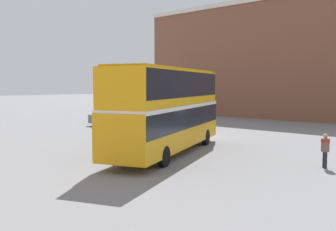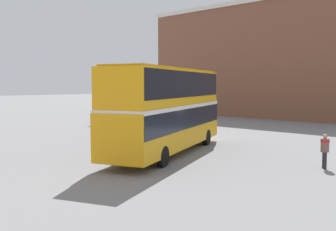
{
  "view_description": "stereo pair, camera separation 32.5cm",
  "coord_description": "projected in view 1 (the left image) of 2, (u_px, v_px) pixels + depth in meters",
  "views": [
    {
      "loc": [
        -14.15,
        -13.77,
        3.78
      ],
      "look_at": [
        1.62,
        0.78,
        2.1
      ],
      "focal_mm": 42.0,
      "sensor_mm": 36.0,
      "label": 1
    },
    {
      "loc": [
        -13.93,
        -14.01,
        3.78
      ],
      "look_at": [
        1.62,
        0.78,
        2.1
      ],
      "focal_mm": 42.0,
      "sensor_mm": 36.0,
      "label": 2
    }
  ],
  "objects": [
    {
      "name": "parked_car_kerb_near",
      "position": [
        111.0,
        117.0,
        36.98
      ],
      "size": [
        4.23,
        2.15,
        1.53
      ],
      "rotation": [
        0.0,
        0.0,
        0.08
      ],
      "color": "slate",
      "rests_on": "ground_plane"
    },
    {
      "name": "building_row_right",
      "position": [
        274.0,
        60.0,
        46.42
      ],
      "size": [
        8.75,
        31.58,
        13.36
      ],
      "color": "brown",
      "rests_on": "ground_plane"
    },
    {
      "name": "pedestrian_foreground",
      "position": [
        325.0,
        147.0,
        17.76
      ],
      "size": [
        0.54,
        0.54,
        1.57
      ],
      "rotation": [
        0.0,
        0.0,
        2.17
      ],
      "color": "#232328",
      "rests_on": "ground_plane"
    },
    {
      "name": "ground_plane",
      "position": [
        158.0,
        159.0,
        19.97
      ],
      "size": [
        240.0,
        240.0,
        0.0
      ],
      "primitive_type": "plane",
      "color": "slate"
    },
    {
      "name": "double_decker_bus",
      "position": [
        168.0,
        105.0,
        21.48
      ],
      "size": [
        11.58,
        6.53,
        4.66
      ],
      "rotation": [
        0.0,
        0.0,
        0.38
      ],
      "color": "gold",
      "rests_on": "ground_plane"
    }
  ]
}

